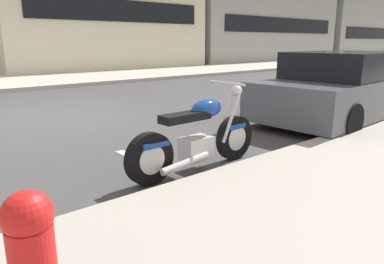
% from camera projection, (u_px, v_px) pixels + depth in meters
% --- Properties ---
extents(ground_plane, '(260.00, 260.00, 0.00)m').
position_uv_depth(ground_plane, '(47.00, 118.00, 7.88)').
color(ground_plane, '#3D3D3F').
extents(sidewalk_far_curb, '(120.00, 5.00, 0.14)m').
position_uv_depth(sidewalk_far_curb, '(214.00, 69.00, 20.83)').
color(sidewalk_far_curb, '#ADA89E').
rests_on(sidewalk_far_curb, ground).
extents(parking_stall_stripe, '(0.12, 2.20, 0.01)m').
position_uv_depth(parking_stall_stripe, '(160.00, 170.00, 4.72)').
color(parking_stall_stripe, silver).
rests_on(parking_stall_stripe, ground).
extents(parked_motorcycle, '(2.07, 0.62, 1.11)m').
position_uv_depth(parked_motorcycle, '(198.00, 139.00, 4.61)').
color(parked_motorcycle, black).
rests_on(parked_motorcycle, ground).
extents(parked_car_second_in_row, '(4.59, 2.07, 1.42)m').
position_uv_depth(parked_car_second_in_row, '(343.00, 88.00, 7.64)').
color(parked_car_second_in_row, '#4C515B').
rests_on(parked_car_second_in_row, ground).
extents(townhouse_near_left, '(11.41, 9.43, 11.01)m').
position_uv_depth(townhouse_near_left, '(330.00, 5.00, 39.64)').
color(townhouse_near_left, '#939993').
rests_on(townhouse_near_left, ground).
extents(townhouse_corner_block, '(15.77, 11.96, 12.16)m').
position_uv_depth(townhouse_corner_block, '(376.00, 8.00, 49.34)').
color(townhouse_corner_block, '#939993').
rests_on(townhouse_corner_block, ground).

